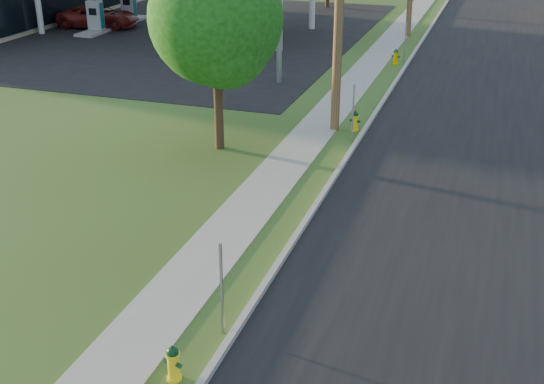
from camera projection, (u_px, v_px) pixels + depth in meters
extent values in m
cube|color=black|center=(465.00, 234.00, 17.25)|extent=(8.00, 120.00, 0.02)
cube|color=#9F9C92|center=(313.00, 210.00, 18.38)|extent=(0.15, 120.00, 0.15)
cube|color=#9C998D|center=(252.00, 204.00, 18.91)|extent=(1.50, 120.00, 0.03)
cube|color=black|center=(150.00, 29.00, 42.22)|extent=(26.00, 28.00, 0.02)
cube|color=gray|center=(222.00, 289.00, 13.05)|extent=(0.05, 0.04, 2.00)
cube|color=gray|center=(353.00, 113.00, 23.27)|extent=(0.05, 0.04, 2.00)
cube|color=gray|center=(405.00, 43.00, 33.83)|extent=(0.05, 0.04, 2.00)
cube|color=#9F9C92|center=(97.00, 31.00, 41.18)|extent=(1.20, 3.20, 0.18)
cube|color=#9EA0A3|center=(95.00, 15.00, 40.79)|extent=(0.90, 0.50, 1.70)
cube|color=#0D556A|center=(95.00, 15.00, 40.79)|extent=(0.94, 0.40, 1.50)
cube|color=black|center=(93.00, 12.00, 40.45)|extent=(0.50, 0.02, 0.40)
cube|color=#9F9C92|center=(236.00, 41.00, 38.58)|extent=(1.20, 3.20, 0.18)
cube|color=#9EA0A3|center=(235.00, 24.00, 38.19)|extent=(0.90, 0.50, 1.70)
cube|color=#0D556A|center=(235.00, 24.00, 38.19)|extent=(0.94, 0.40, 1.50)
cube|color=black|center=(234.00, 20.00, 37.85)|extent=(0.50, 0.02, 0.40)
cube|color=#9F9C92|center=(130.00, 20.00, 44.64)|extent=(1.20, 3.20, 0.18)
cube|color=#9EA0A3|center=(129.00, 5.00, 44.25)|extent=(0.90, 0.50, 1.70)
cube|color=#0D556A|center=(129.00, 5.00, 44.25)|extent=(0.94, 0.40, 1.50)
cube|color=black|center=(126.00, 2.00, 43.91)|extent=(0.50, 0.02, 0.40)
cube|color=#9F9C92|center=(259.00, 28.00, 42.04)|extent=(1.20, 3.20, 0.18)
cube|color=#9EA0A3|center=(259.00, 13.00, 41.65)|extent=(0.90, 0.50, 1.70)
cube|color=#0D556A|center=(259.00, 13.00, 41.65)|extent=(0.94, 0.40, 1.50)
cube|color=black|center=(258.00, 9.00, 41.31)|extent=(0.50, 0.02, 0.40)
cube|color=black|center=(64.00, 2.00, 43.38)|extent=(0.06, 16.06, 2.20)
cylinder|color=gray|center=(279.00, 27.00, 29.66)|extent=(0.24, 0.24, 5.00)
cylinder|color=#352919|center=(218.00, 100.00, 22.34)|extent=(0.30, 0.30, 3.32)
sphere|color=#11490B|center=(216.00, 18.00, 21.25)|extent=(4.25, 4.25, 4.25)
sphere|color=#11490B|center=(225.00, 42.00, 21.15)|extent=(2.92, 2.92, 2.92)
cylinder|color=yellow|center=(174.00, 378.00, 12.18)|extent=(0.27, 0.27, 0.06)
cylinder|color=yellow|center=(173.00, 366.00, 12.07)|extent=(0.21, 0.21, 0.58)
cylinder|color=yellow|center=(173.00, 354.00, 11.97)|extent=(0.27, 0.27, 0.04)
sphere|color=#093416|center=(173.00, 353.00, 11.95)|extent=(0.22, 0.22, 0.22)
cylinder|color=#093416|center=(172.00, 347.00, 11.91)|extent=(0.05, 0.05, 0.06)
cylinder|color=#093416|center=(168.00, 366.00, 11.94)|extent=(0.14, 0.15, 0.11)
cylinder|color=#093416|center=(168.00, 359.00, 12.12)|extent=(0.12, 0.11, 0.09)
cylinder|color=#093416|center=(179.00, 365.00, 11.96)|extent=(0.12, 0.11, 0.09)
cylinder|color=yellow|center=(355.00, 130.00, 24.62)|extent=(0.28, 0.28, 0.06)
cylinder|color=yellow|center=(355.00, 123.00, 24.50)|extent=(0.22, 0.22, 0.60)
cylinder|color=yellow|center=(355.00, 116.00, 24.40)|extent=(0.28, 0.28, 0.04)
sphere|color=#083410|center=(355.00, 115.00, 24.38)|extent=(0.23, 0.23, 0.23)
cylinder|color=#083410|center=(356.00, 112.00, 24.33)|extent=(0.05, 0.05, 0.06)
cylinder|color=#083410|center=(353.00, 122.00, 24.37)|extent=(0.14, 0.15, 0.11)
cylinder|color=#083410|center=(352.00, 120.00, 24.55)|extent=(0.12, 0.12, 0.09)
cylinder|color=#083410|center=(359.00, 121.00, 24.39)|extent=(0.12, 0.12, 0.09)
cylinder|color=#F2BC00|center=(395.00, 64.00, 33.89)|extent=(0.29, 0.29, 0.06)
cylinder|color=#F2BC00|center=(396.00, 58.00, 33.78)|extent=(0.23, 0.23, 0.62)
cylinder|color=#F2BC00|center=(396.00, 53.00, 33.67)|extent=(0.29, 0.29, 0.04)
sphere|color=#103C23|center=(396.00, 52.00, 33.65)|extent=(0.24, 0.24, 0.24)
cylinder|color=#103C23|center=(396.00, 49.00, 33.60)|extent=(0.05, 0.05, 0.06)
cylinder|color=#103C23|center=(395.00, 57.00, 33.63)|extent=(0.14, 0.15, 0.11)
cylinder|color=#103C23|center=(393.00, 56.00, 33.82)|extent=(0.12, 0.12, 0.09)
cylinder|color=#103C23|center=(399.00, 57.00, 33.67)|extent=(0.12, 0.12, 0.09)
imported|color=maroon|center=(98.00, 17.00, 42.47)|extent=(5.32, 3.16, 1.39)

